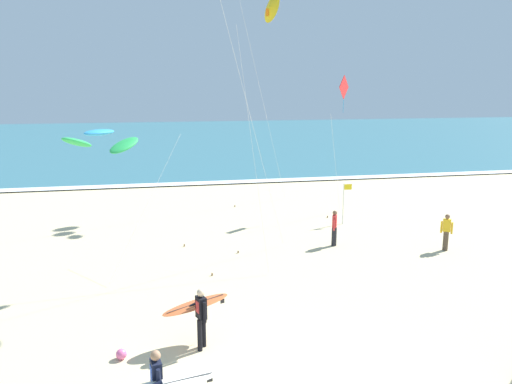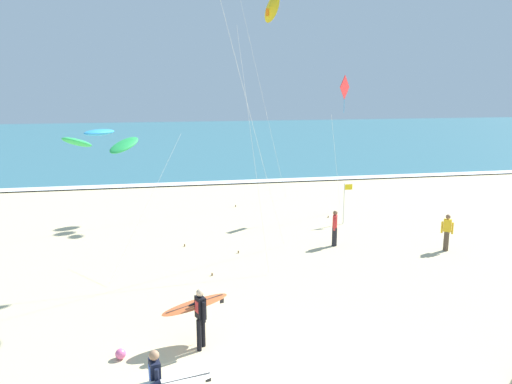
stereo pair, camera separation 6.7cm
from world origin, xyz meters
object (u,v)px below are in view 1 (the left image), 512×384
Objects in this scene: kite_arc_cobalt_low at (100,140)px; bystander_yellow_top at (446,232)px; beach_ball at (121,354)px; surfer_lead at (199,310)px; bystander_red_top at (334,228)px; lifeguard_flag at (344,199)px; kite_delta_golden_mid at (270,11)px; kite_diamond_scarlet_high at (344,91)px.

kite_arc_cobalt_low reaches higher than bystander_yellow_top.
beach_ball is (0.71, -4.98, -5.01)m from kite_arc_cobalt_low.
kite_arc_cobalt_low is at bearing 120.45° from surfer_lead.
surfer_lead is 1.25× the size of bystander_yellow_top.
bystander_red_top is 3.74m from lifeguard_flag.
surfer_lead is at bearing 8.33° from beach_ball.
kite_diamond_scarlet_high is (5.94, 8.55, -2.77)m from kite_delta_golden_mid.
lifeguard_flag is 15.21m from beach_ball.
beach_ball is at bearing -128.89° from kite_diamond_scarlet_high.
kite_arc_cobalt_low reaches higher than surfer_lead.
kite_diamond_scarlet_high is 8.48m from bystander_red_top.
kite_diamond_scarlet_high is 5.89m from lifeguard_flag.
beach_ball is at bearing -137.58° from bystander_red_top.
kite_diamond_scarlet_high reaches higher than kite_arc_cobalt_low.
lifeguard_flag is (11.00, 6.16, -3.88)m from kite_arc_cobalt_low.
kite_delta_golden_mid reaches higher than beach_ball.
kite_diamond_scarlet_high is at bearing 55.21° from kite_delta_golden_mid.
lifeguard_flag is (1.70, 3.30, 0.45)m from bystander_red_top.
kite_delta_golden_mid is 7.11m from kite_arc_cobalt_low.
surfer_lead is 0.95× the size of lifeguard_flag.
bystander_red_top is (6.54, 7.54, -0.23)m from surfer_lead.
kite_arc_cobalt_low is at bearing -174.45° from bystander_yellow_top.
beach_ball is (-5.02, -5.04, -9.22)m from kite_delta_golden_mid.
bystander_yellow_top is at bearing -18.94° from bystander_red_top.
kite_delta_golden_mid is 10.78m from kite_diamond_scarlet_high.
kite_arc_cobalt_low is 14.46m from bystander_yellow_top.
kite_diamond_scarlet_high is 1.35× the size of kite_arc_cobalt_low.
kite_delta_golden_mid is (2.98, 4.74, 8.31)m from surfer_lead.
kite_arc_cobalt_low is at bearing -150.74° from lifeguard_flag.
kite_diamond_scarlet_high is 26.47× the size of beach_ball.
kite_arc_cobalt_low reaches higher than beach_ball.
beach_ball is (-2.04, -0.30, -0.90)m from surfer_lead.
surfer_lead is at bearing -127.25° from lifeguard_flag.
bystander_yellow_top is 4.70m from bystander_red_top.
surfer_lead is at bearing -122.16° from kite_delta_golden_mid.
lifeguard_flag is (8.25, 10.85, 0.22)m from surfer_lead.
kite_delta_golden_mid is 4.71× the size of lifeguard_flag.
lifeguard_flag is at bearing -105.45° from kite_diamond_scarlet_high.
kite_delta_golden_mid is 11.64m from beach_ball.
bystander_red_top is 0.76× the size of lifeguard_flag.
bystander_yellow_top reaches higher than beach_ball.
kite_delta_golden_mid reaches higher than kite_diamond_scarlet_high.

